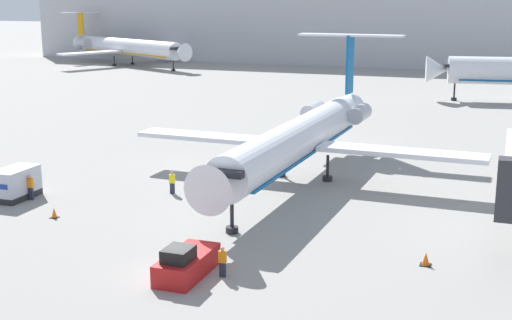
{
  "coord_description": "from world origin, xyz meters",
  "views": [
    {
      "loc": [
        15.89,
        -32.02,
        14.61
      ],
      "look_at": [
        0.0,
        12.22,
        3.63
      ],
      "focal_mm": 50.0,
      "sensor_mm": 36.0,
      "label": 1
    }
  ],
  "objects_px": {
    "luggage_cart": "(16,184)",
    "worker_by_wing": "(172,182)",
    "worker_near_tug": "(222,261)",
    "airplane_parked_far_right": "(126,47)",
    "traffic_cone_left": "(54,213)",
    "airplane_main": "(301,136)",
    "pushback_tug": "(187,263)",
    "worker_on_apron": "(31,187)",
    "traffic_cone_right": "(426,259)"
  },
  "relations": [
    {
      "from": "luggage_cart",
      "to": "worker_by_wing",
      "type": "relative_size",
      "value": 2.09
    },
    {
      "from": "worker_near_tug",
      "to": "airplane_parked_far_right",
      "type": "height_order",
      "value": "airplane_parked_far_right"
    },
    {
      "from": "luggage_cart",
      "to": "traffic_cone_left",
      "type": "xyz_separation_m",
      "value": [
        5.33,
        -2.98,
        -0.81
      ]
    },
    {
      "from": "airplane_main",
      "to": "luggage_cart",
      "type": "xyz_separation_m",
      "value": [
        -18.14,
        -11.69,
        -2.53
      ]
    },
    {
      "from": "pushback_tug",
      "to": "airplane_parked_far_right",
      "type": "relative_size",
      "value": 0.13
    },
    {
      "from": "worker_by_wing",
      "to": "worker_on_apron",
      "type": "relative_size",
      "value": 0.92
    },
    {
      "from": "luggage_cart",
      "to": "worker_near_tug",
      "type": "xyz_separation_m",
      "value": [
        19.82,
        -8.61,
        -0.26
      ]
    },
    {
      "from": "worker_by_wing",
      "to": "airplane_parked_far_right",
      "type": "xyz_separation_m",
      "value": [
        -52.76,
        85.34,
        2.94
      ]
    },
    {
      "from": "airplane_main",
      "to": "traffic_cone_left",
      "type": "height_order",
      "value": "airplane_main"
    },
    {
      "from": "worker_by_wing",
      "to": "traffic_cone_left",
      "type": "height_order",
      "value": "worker_by_wing"
    },
    {
      "from": "worker_on_apron",
      "to": "traffic_cone_right",
      "type": "bearing_deg",
      "value": -6.83
    },
    {
      "from": "worker_by_wing",
      "to": "traffic_cone_right",
      "type": "height_order",
      "value": "worker_by_wing"
    },
    {
      "from": "worker_near_tug",
      "to": "traffic_cone_left",
      "type": "xyz_separation_m",
      "value": [
        -14.49,
        5.63,
        -0.54
      ]
    },
    {
      "from": "pushback_tug",
      "to": "airplane_parked_far_right",
      "type": "distance_m",
      "value": 116.56
    },
    {
      "from": "pushback_tug",
      "to": "airplane_parked_far_right",
      "type": "bearing_deg",
      "value": 121.34
    },
    {
      "from": "luggage_cart",
      "to": "traffic_cone_right",
      "type": "relative_size",
      "value": 4.88
    },
    {
      "from": "luggage_cart",
      "to": "worker_near_tug",
      "type": "distance_m",
      "value": 21.61
    },
    {
      "from": "worker_near_tug",
      "to": "traffic_cone_right",
      "type": "xyz_separation_m",
      "value": [
        9.93,
        5.3,
        -0.52
      ]
    },
    {
      "from": "airplane_parked_far_right",
      "to": "airplane_main",
      "type": "bearing_deg",
      "value": -52.32
    },
    {
      "from": "worker_by_wing",
      "to": "traffic_cone_right",
      "type": "distance_m",
      "value": 21.34
    },
    {
      "from": "airplane_main",
      "to": "worker_near_tug",
      "type": "distance_m",
      "value": 20.56
    },
    {
      "from": "traffic_cone_left",
      "to": "traffic_cone_right",
      "type": "height_order",
      "value": "traffic_cone_right"
    },
    {
      "from": "worker_by_wing",
      "to": "traffic_cone_left",
      "type": "bearing_deg",
      "value": -120.81
    },
    {
      "from": "worker_on_apron",
      "to": "traffic_cone_right",
      "type": "xyz_separation_m",
      "value": [
        28.58,
        -3.42,
        -0.63
      ]
    },
    {
      "from": "airplane_main",
      "to": "worker_on_apron",
      "type": "relative_size",
      "value": 17.79
    },
    {
      "from": "worker_near_tug",
      "to": "airplane_parked_far_right",
      "type": "distance_m",
      "value": 117.09
    },
    {
      "from": "airplane_main",
      "to": "airplane_parked_far_right",
      "type": "distance_m",
      "value": 99.43
    },
    {
      "from": "luggage_cart",
      "to": "traffic_cone_left",
      "type": "distance_m",
      "value": 6.16
    },
    {
      "from": "luggage_cart",
      "to": "worker_on_apron",
      "type": "relative_size",
      "value": 1.93
    },
    {
      "from": "traffic_cone_right",
      "to": "airplane_parked_far_right",
      "type": "relative_size",
      "value": 0.02
    },
    {
      "from": "luggage_cart",
      "to": "worker_near_tug",
      "type": "relative_size",
      "value": 2.13
    },
    {
      "from": "airplane_main",
      "to": "worker_on_apron",
      "type": "height_order",
      "value": "airplane_main"
    },
    {
      "from": "luggage_cart",
      "to": "worker_on_apron",
      "type": "bearing_deg",
      "value": 5.78
    },
    {
      "from": "traffic_cone_left",
      "to": "airplane_parked_far_right",
      "type": "xyz_separation_m",
      "value": [
        -47.97,
        93.37,
        3.5
      ]
    },
    {
      "from": "pushback_tug",
      "to": "luggage_cart",
      "type": "relative_size",
      "value": 1.29
    },
    {
      "from": "worker_near_tug",
      "to": "traffic_cone_left",
      "type": "distance_m",
      "value": 15.55
    },
    {
      "from": "worker_by_wing",
      "to": "worker_on_apron",
      "type": "bearing_deg",
      "value": -151.16
    },
    {
      "from": "pushback_tug",
      "to": "worker_by_wing",
      "type": "relative_size",
      "value": 2.7
    },
    {
      "from": "worker_on_apron",
      "to": "pushback_tug",
      "type": "bearing_deg",
      "value": -28.81
    },
    {
      "from": "traffic_cone_left",
      "to": "airplane_main",
      "type": "bearing_deg",
      "value": 48.89
    },
    {
      "from": "airplane_main",
      "to": "worker_near_tug",
      "type": "height_order",
      "value": "airplane_main"
    },
    {
      "from": "pushback_tug",
      "to": "airplane_main",
      "type": "bearing_deg",
      "value": 89.53
    },
    {
      "from": "worker_near_tug",
      "to": "traffic_cone_right",
      "type": "bearing_deg",
      "value": 28.11
    },
    {
      "from": "airplane_main",
      "to": "worker_by_wing",
      "type": "xyz_separation_m",
      "value": [
        -8.02,
        -6.64,
        -2.77
      ]
    },
    {
      "from": "pushback_tug",
      "to": "luggage_cart",
      "type": "height_order",
      "value": "luggage_cart"
    },
    {
      "from": "worker_near_tug",
      "to": "worker_on_apron",
      "type": "height_order",
      "value": "worker_on_apron"
    },
    {
      "from": "pushback_tug",
      "to": "traffic_cone_left",
      "type": "relative_size",
      "value": 6.68
    },
    {
      "from": "traffic_cone_left",
      "to": "airplane_parked_far_right",
      "type": "bearing_deg",
      "value": 117.19
    },
    {
      "from": "worker_near_tug",
      "to": "worker_by_wing",
      "type": "distance_m",
      "value": 16.75
    },
    {
      "from": "worker_on_apron",
      "to": "airplane_main",
      "type": "bearing_deg",
      "value": 34.29
    }
  ]
}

